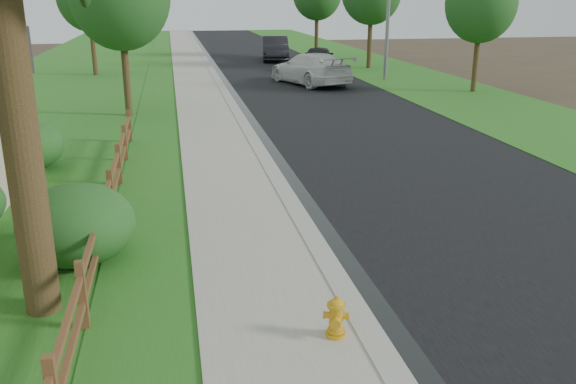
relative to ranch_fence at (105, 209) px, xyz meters
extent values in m
cube|color=black|center=(8.20, 28.60, -0.61)|extent=(8.00, 90.00, 0.02)
cube|color=gray|center=(4.00, 28.60, -0.56)|extent=(0.40, 90.00, 0.12)
cube|color=black|center=(4.35, 28.60, -0.60)|extent=(0.50, 90.00, 0.00)
cube|color=gray|center=(2.70, 28.60, -0.57)|extent=(2.20, 90.00, 0.10)
cube|color=#27611B|center=(0.80, 28.60, -0.59)|extent=(1.60, 90.00, 0.06)
cube|color=#27611B|center=(-4.40, 28.60, -0.60)|extent=(9.00, 90.00, 0.04)
cube|color=#27611B|center=(15.10, 28.60, -0.60)|extent=(6.00, 90.00, 0.04)
cube|color=#53391B|center=(0.00, -3.60, -0.07)|extent=(0.12, 0.12, 1.10)
cube|color=#53391B|center=(0.00, -1.20, -0.07)|extent=(0.12, 0.12, 1.10)
cube|color=#53391B|center=(0.00, 1.20, -0.07)|extent=(0.12, 0.12, 1.10)
cube|color=#53391B|center=(0.00, 3.60, -0.07)|extent=(0.12, 0.12, 1.10)
cube|color=#53391B|center=(0.00, 6.00, -0.07)|extent=(0.12, 0.12, 1.10)
cube|color=#53391B|center=(0.00, 8.40, -0.07)|extent=(0.12, 0.12, 1.10)
cube|color=#53391B|center=(0.00, -4.80, -0.17)|extent=(0.08, 2.35, 0.10)
cube|color=#53391B|center=(0.00, -4.80, 0.23)|extent=(0.08, 2.35, 0.10)
cube|color=#53391B|center=(0.00, -2.40, -0.17)|extent=(0.08, 2.35, 0.10)
cube|color=#53391B|center=(0.00, -2.40, 0.23)|extent=(0.08, 2.35, 0.10)
cube|color=#53391B|center=(0.00, 0.00, -0.17)|extent=(0.08, 2.35, 0.10)
cube|color=#53391B|center=(0.00, 0.00, 0.23)|extent=(0.08, 2.35, 0.10)
cube|color=#53391B|center=(0.00, 2.40, -0.17)|extent=(0.08, 2.35, 0.10)
cube|color=#53391B|center=(0.00, 2.40, 0.23)|extent=(0.08, 2.35, 0.10)
cube|color=#53391B|center=(0.00, 4.80, -0.17)|extent=(0.08, 2.35, 0.10)
cube|color=#53391B|center=(0.00, 4.80, 0.23)|extent=(0.08, 2.35, 0.10)
cube|color=#53391B|center=(0.00, 7.20, -0.17)|extent=(0.08, 2.35, 0.10)
cube|color=#53391B|center=(0.00, 7.20, 0.23)|extent=(0.08, 2.35, 0.10)
cylinder|color=#382616|center=(-0.70, -2.90, 2.13)|extent=(0.52, 0.52, 5.50)
cylinder|color=gold|center=(3.50, -4.58, -0.49)|extent=(0.29, 0.29, 0.05)
cylinder|color=gold|center=(3.50, -4.58, -0.26)|extent=(0.20, 0.20, 0.44)
cylinder|color=gold|center=(3.50, -4.58, -0.43)|extent=(0.24, 0.24, 0.04)
cylinder|color=gold|center=(3.50, -4.58, -0.04)|extent=(0.26, 0.26, 0.04)
ellipsoid|color=gold|center=(3.50, -4.58, -0.02)|extent=(0.21, 0.21, 0.16)
cylinder|color=gold|center=(3.50, -4.58, 0.08)|extent=(0.05, 0.05, 0.06)
cylinder|color=gold|center=(3.46, -4.70, -0.24)|extent=(0.15, 0.13, 0.13)
cylinder|color=gold|center=(3.36, -4.54, -0.20)|extent=(0.14, 0.13, 0.10)
cylinder|color=gold|center=(3.64, -4.62, -0.20)|extent=(0.14, 0.13, 0.10)
imported|color=silver|center=(8.86, 20.64, 0.24)|extent=(4.04, 6.23, 1.68)
imported|color=black|center=(10.80, 26.82, 0.18)|extent=(3.06, 4.88, 1.55)
imported|color=black|center=(9.12, 33.45, 0.27)|extent=(2.54, 5.46, 1.73)
ellipsoid|color=brown|center=(-0.44, -0.20, -0.25)|extent=(1.36, 1.22, 0.74)
ellipsoid|color=#1F4E1B|center=(-0.40, -1.08, 0.11)|extent=(2.70, 2.70, 1.46)
ellipsoid|color=#1F4E1B|center=(-2.61, 5.58, 0.07)|extent=(2.07, 2.07, 1.37)
cylinder|color=#382616|center=(-0.30, 13.22, 1.42)|extent=(0.28, 0.28, 4.08)
cylinder|color=#382616|center=(16.29, 16.47, 1.25)|extent=(0.26, 0.26, 3.74)
ellipsoid|color=#1F4E1B|center=(16.29, 16.47, 3.65)|extent=(3.41, 3.41, 3.76)
cylinder|color=#382616|center=(-3.02, 26.90, 1.38)|extent=(0.27, 0.27, 3.99)
cylinder|color=#382616|center=(14.33, 27.27, 1.53)|extent=(0.29, 0.29, 4.29)
cylinder|color=#382616|center=(12.60, 35.01, 1.48)|extent=(0.29, 0.29, 4.20)
camera|label=1|loc=(1.43, -11.85, 4.06)|focal=38.00mm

